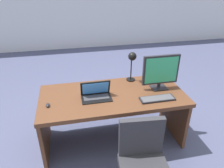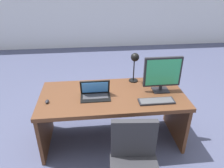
{
  "view_description": "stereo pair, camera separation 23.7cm",
  "coord_description": "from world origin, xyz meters",
  "px_view_note": "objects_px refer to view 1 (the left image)",
  "views": [
    {
      "loc": [
        -0.48,
        -2.2,
        2.06
      ],
      "look_at": [
        0.0,
        0.04,
        0.84
      ],
      "focal_mm": 34.1,
      "sensor_mm": 36.0,
      "label": 1
    },
    {
      "loc": [
        -0.24,
        -2.24,
        2.06
      ],
      "look_at": [
        0.0,
        0.04,
        0.84
      ],
      "focal_mm": 34.1,
      "sensor_mm": 36.0,
      "label": 2
    }
  ],
  "objects_px": {
    "keyboard": "(157,99)",
    "desk": "(112,104)",
    "mouse": "(48,105)",
    "desk_lamp": "(132,60)",
    "monitor": "(161,71)",
    "laptop": "(96,92)"
  },
  "relations": [
    {
      "from": "keyboard",
      "to": "monitor",
      "type": "bearing_deg",
      "value": 63.21
    },
    {
      "from": "laptop",
      "to": "keyboard",
      "type": "xyz_separation_m",
      "value": [
        0.7,
        -0.21,
        -0.05
      ]
    },
    {
      "from": "laptop",
      "to": "mouse",
      "type": "bearing_deg",
      "value": -170.52
    },
    {
      "from": "monitor",
      "to": "keyboard",
      "type": "relative_size",
      "value": 1.12
    },
    {
      "from": "desk",
      "to": "desk_lamp",
      "type": "height_order",
      "value": "desk_lamp"
    },
    {
      "from": "keyboard",
      "to": "mouse",
      "type": "relative_size",
      "value": 5.59
    },
    {
      "from": "desk",
      "to": "monitor",
      "type": "relative_size",
      "value": 3.82
    },
    {
      "from": "desk",
      "to": "mouse",
      "type": "xyz_separation_m",
      "value": [
        -0.77,
        -0.15,
        0.2
      ]
    },
    {
      "from": "desk",
      "to": "monitor",
      "type": "xyz_separation_m",
      "value": [
        0.62,
        -0.02,
        0.42
      ]
    },
    {
      "from": "monitor",
      "to": "desk_lamp",
      "type": "distance_m",
      "value": 0.41
    },
    {
      "from": "monitor",
      "to": "laptop",
      "type": "bearing_deg",
      "value": -176.95
    },
    {
      "from": "laptop",
      "to": "mouse",
      "type": "distance_m",
      "value": 0.57
    },
    {
      "from": "desk",
      "to": "keyboard",
      "type": "xyz_separation_m",
      "value": [
        0.49,
        -0.27,
        0.19
      ]
    },
    {
      "from": "keyboard",
      "to": "desk_lamp",
      "type": "distance_m",
      "value": 0.63
    },
    {
      "from": "mouse",
      "to": "desk_lamp",
      "type": "distance_m",
      "value": 1.2
    },
    {
      "from": "keyboard",
      "to": "desk_lamp",
      "type": "height_order",
      "value": "desk_lamp"
    },
    {
      "from": "desk",
      "to": "mouse",
      "type": "bearing_deg",
      "value": -168.66
    },
    {
      "from": "keyboard",
      "to": "desk",
      "type": "bearing_deg",
      "value": 150.92
    },
    {
      "from": "desk",
      "to": "desk_lamp",
      "type": "distance_m",
      "value": 0.64
    },
    {
      "from": "desk_lamp",
      "to": "monitor",
      "type": "bearing_deg",
      "value": -43.54
    },
    {
      "from": "laptop",
      "to": "desk_lamp",
      "type": "relative_size",
      "value": 0.86
    },
    {
      "from": "laptop",
      "to": "desk",
      "type": "bearing_deg",
      "value": 16.18
    }
  ]
}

